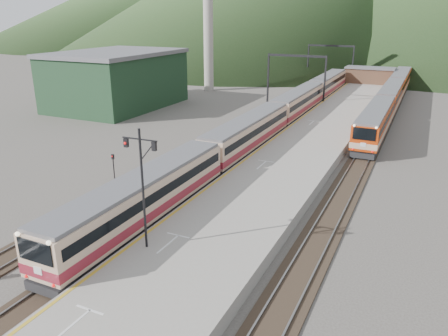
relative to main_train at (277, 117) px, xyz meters
The scene contains 16 objects.
ground 37.61m from the main_train, 90.00° to the right, with size 400.00×400.00×0.00m, color #47423D.
track_main 3.05m from the main_train, 90.00° to the left, with size 2.60×200.00×0.23m.
track_far 5.86m from the main_train, 154.02° to the left, with size 2.60×200.00×0.23m.
track_second 11.90m from the main_train, 11.96° to the left, with size 2.60×200.00×0.23m.
platform 5.79m from the main_train, ahead, with size 8.00×100.00×1.00m, color gray.
gantry_near 18.05m from the main_train, 99.28° to the left, with size 9.55×0.25×8.00m.
gantry_far 42.69m from the main_train, 93.84° to the left, with size 9.55×0.25×8.00m.
warehouse 28.45m from the main_train, behind, with size 14.50×20.50×8.60m.
smokestack 35.39m from the main_train, 132.00° to the left, with size 1.80×1.80×30.00m, color #9E998E.
station_shed 40.83m from the main_train, 82.12° to the left, with size 9.40×4.40×3.10m.
main_train is the anchor object (origin of this frame).
second_train 23.27m from the main_train, 60.38° to the left, with size 2.70×55.40×3.29m.
signal_mast 32.64m from the main_train, 85.03° to the right, with size 2.20×0.26×7.20m.
short_signal_a 35.93m from the main_train, 93.41° to the right, with size 0.24×0.18×2.27m.
short_signal_b 2.65m from the main_train, 139.89° to the right, with size 0.25×0.21×2.27m.
short_signal_c 23.32m from the main_train, 109.87° to the right, with size 0.23×0.17×2.27m.
Camera 1 is at (16.65, -13.47, 14.02)m, focal length 35.00 mm.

